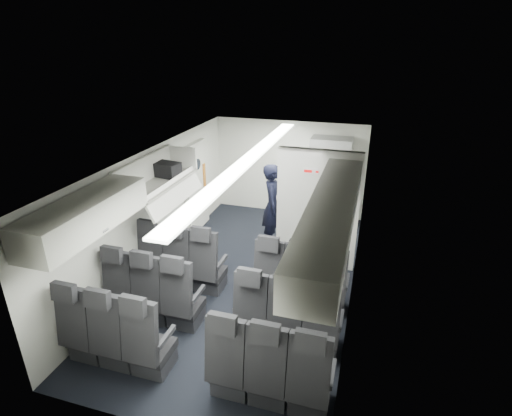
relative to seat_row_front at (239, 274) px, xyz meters
The scene contains 14 objects.
cabin_shell 0.90m from the seat_row_front, 90.00° to the left, with size 3.41×6.01×2.16m.
seat_row_front is the anchor object (origin of this frame).
seat_row_mid 0.90m from the seat_row_front, 90.00° to the right, with size 3.33×0.56×1.24m.
seat_row_rear 1.80m from the seat_row_front, 90.00° to the right, with size 3.33×0.56×1.24m.
overhead_bin_left_rear 2.50m from the seat_row_front, 133.68° to the right, with size 0.53×1.80×0.40m.
overhead_bin_left_front_open 1.98m from the seat_row_front, 168.87° to the left, with size 0.64×1.70×0.72m.
overhead_bin_right_rear 2.50m from the seat_row_front, 46.32° to the right, with size 0.53×1.80×0.40m.
overhead_bin_right_front 2.04m from the seat_row_front, 11.46° to the left, with size 0.53×1.70×0.40m.
bulkhead_partition 1.79m from the seat_row_front, 53.69° to the left, with size 1.40×0.15×2.13m.
galley_unit 3.43m from the seat_row_front, 73.72° to the left, with size 0.85×0.52×1.90m.
boarding_door 2.71m from the seat_row_front, 128.16° to the left, with size 0.12×1.27×1.86m.
flight_attendant 1.90m from the seat_row_front, 88.02° to the left, with size 0.61×0.40×1.66m, color black.
carry_on_bag 2.10m from the seat_row_front, 156.77° to the left, with size 0.41×0.29×0.25m, color black.
papers 1.92m from the seat_row_front, 81.97° to the left, with size 0.22×0.02×0.15m, color white.
Camera 1 is at (1.79, -5.54, 3.79)m, focal length 28.00 mm.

